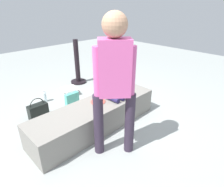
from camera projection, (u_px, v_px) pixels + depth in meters
ground_plane at (96, 127)px, 2.99m from camera, size 12.00×12.00×0.00m
concrete_ledge at (96, 116)px, 2.91m from camera, size 2.05×0.57×0.39m
child_seated at (111, 85)px, 2.93m from camera, size 0.28×0.32×0.48m
adult_standing at (114, 77)px, 2.08m from camera, size 0.41×0.38×1.69m
cake_plate at (98, 101)px, 2.89m from camera, size 0.22×0.22×0.07m
gift_bag at (72, 101)px, 3.41m from camera, size 0.25×0.08×0.37m
railing_post at (77, 68)px, 4.47m from camera, size 0.36×0.36×1.01m
water_bottle_near_gift at (45, 96)px, 3.70m from camera, size 0.07×0.07×0.23m
party_cup_red at (94, 107)px, 3.45m from camera, size 0.08×0.08×0.11m
cake_box_white at (69, 91)px, 4.02m from camera, size 0.37×0.38×0.13m
handbag_black_leather at (38, 111)px, 3.17m from camera, size 0.31×0.14×0.36m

